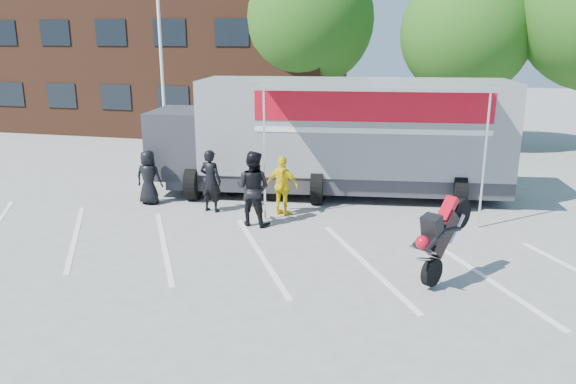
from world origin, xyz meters
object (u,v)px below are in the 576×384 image
at_px(tree_mid, 466,33).
at_px(spectator_leather_a, 149,177).
at_px(spectator_leather_b, 211,181).
at_px(spectator_leather_c, 253,188).
at_px(tree_left, 308,20).
at_px(flagpole, 166,30).
at_px(spectator_hivis, 283,186).
at_px(transporter_truck, 335,195).
at_px(stunt_bike_rider, 448,279).
at_px(parked_motorcycle, 252,198).

bearing_deg(tree_mid, spectator_leather_a, -129.83).
bearing_deg(spectator_leather_b, spectator_leather_c, 160.43).
relative_size(spectator_leather_a, spectator_leather_c, 0.81).
bearing_deg(tree_left, flagpole, -125.28).
bearing_deg(flagpole, tree_mid, 23.97).
height_order(flagpole, spectator_leather_b, flagpole).
height_order(spectator_leather_b, spectator_leather_c, spectator_leather_c).
distance_m(tree_left, spectator_hivis, 13.09).
distance_m(tree_left, spectator_leather_b, 13.09).
bearing_deg(tree_left, spectator_hivis, -80.77).
bearing_deg(spectator_leather_c, tree_mid, -106.06).
height_order(flagpole, transporter_truck, flagpole).
bearing_deg(spectator_leather_a, tree_mid, -131.60).
xyz_separation_m(flagpole, spectator_hivis, (6.20, -6.05, -4.22)).
xyz_separation_m(flagpole, spectator_leather_a, (2.10, -5.96, -4.25)).
xyz_separation_m(stunt_bike_rider, spectator_hivis, (-4.38, 3.38, 0.83)).
bearing_deg(tree_mid, spectator_leather_b, -122.28).
relative_size(spectator_leather_a, spectator_leather_b, 0.90).
xyz_separation_m(flagpole, transporter_truck, (7.28, -3.62, -5.05)).
bearing_deg(flagpole, tree_left, 54.72).
bearing_deg(spectator_leather_a, flagpole, -72.33).
distance_m(transporter_truck, spectator_leather_b, 4.15).
bearing_deg(flagpole, spectator_leather_a, -70.55).
height_order(flagpole, spectator_leather_a, flagpole).
height_order(spectator_leather_c, spectator_hivis, spectator_leather_c).
distance_m(tree_mid, spectator_leather_a, 14.86).
xyz_separation_m(tree_mid, parked_motorcycle, (-6.38, -9.67, -4.94)).
bearing_deg(flagpole, spectator_leather_c, -51.22).
distance_m(parked_motorcycle, stunt_bike_rider, 7.43).
distance_m(transporter_truck, parked_motorcycle, 2.63).
distance_m(stunt_bike_rider, spectator_leather_c, 5.55).
bearing_deg(spectator_hivis, spectator_leather_c, 73.93).
bearing_deg(stunt_bike_rider, spectator_hivis, 174.49).
height_order(parked_motorcycle, spectator_leather_a, spectator_leather_a).
bearing_deg(transporter_truck, flagpole, 146.08).
distance_m(flagpole, spectator_leather_a, 7.62).
bearing_deg(spectator_leather_c, stunt_bike_rider, 162.95).
relative_size(transporter_truck, spectator_leather_a, 6.97).
height_order(spectator_leather_a, spectator_leather_c, spectator_leather_c).
distance_m(tree_left, stunt_bike_rider, 17.58).
bearing_deg(spectator_hivis, transporter_truck, -101.81).
height_order(transporter_truck, spectator_leather_b, transporter_truck).
bearing_deg(spectator_leather_b, transporter_truck, -130.96).
distance_m(transporter_truck, spectator_hivis, 2.78).
height_order(tree_left, parked_motorcycle, tree_left).
distance_m(transporter_truck, stunt_bike_rider, 6.68).
distance_m(tree_left, spectator_leather_a, 13.05).
xyz_separation_m(spectator_leather_a, spectator_leather_b, (2.05, -0.26, 0.09)).
bearing_deg(spectator_leather_b, flagpole, -47.00).
bearing_deg(transporter_truck, spectator_hivis, -121.34).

